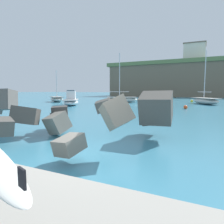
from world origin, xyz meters
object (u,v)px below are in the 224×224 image
object	(u,v)px
boat_near_centre	(57,99)
mooring_buoy_inner	(192,101)
station_building_east	(195,53)
boat_mid_right	(122,99)
boat_mid_centre	(71,101)
mooring_buoy_middle	(186,107)
boat_mid_left	(205,101)

from	to	relation	value
boat_near_centre	mooring_buoy_inner	size ratio (longest dim) A/B	12.80
boat_near_centre	station_building_east	distance (m)	52.27
mooring_buoy_inner	boat_mid_right	bearing A→B (deg)	-151.07
boat_mid_centre	station_building_east	bearing A→B (deg)	75.37
boat_mid_right	mooring_buoy_inner	xyz separation A→B (m)	(10.81, 5.98, -0.33)
boat_mid_right	mooring_buoy_middle	xyz separation A→B (m)	(10.89, -7.84, -0.33)
station_building_east	mooring_buoy_inner	bearing A→B (deg)	-87.51
boat_mid_left	mooring_buoy_middle	bearing A→B (deg)	-102.27
boat_mid_left	boat_mid_centre	size ratio (longest dim) A/B	1.47
boat_mid_right	mooring_buoy_inner	size ratio (longest dim) A/B	18.91
boat_near_centre	boat_mid_left	bearing A→B (deg)	10.35
boat_mid_centre	station_building_east	distance (m)	55.00
boat_mid_left	mooring_buoy_inner	world-z (taller)	boat_mid_left
boat_mid_right	mooring_buoy_inner	world-z (taller)	boat_mid_right
boat_mid_right	mooring_buoy_inner	bearing A→B (deg)	28.93
boat_mid_left	mooring_buoy_inner	distance (m)	4.87
boat_mid_centre	boat_mid_right	xyz separation A→B (m)	(4.23, 8.54, -0.10)
boat_mid_centre	mooring_buoy_inner	bearing A→B (deg)	43.99
mooring_buoy_inner	boat_mid_centre	bearing A→B (deg)	-136.01
boat_near_centre	boat_mid_centre	distance (m)	9.34
boat_mid_centre	boat_mid_right	world-z (taller)	boat_mid_right
mooring_buoy_middle	boat_near_centre	bearing A→B (deg)	167.59
boat_mid_centre	mooring_buoy_inner	distance (m)	20.91
mooring_buoy_inner	station_building_east	world-z (taller)	station_building_east
mooring_buoy_middle	mooring_buoy_inner	bearing A→B (deg)	90.34
boat_near_centre	boat_mid_left	distance (m)	25.01
boat_near_centre	boat_mid_centre	world-z (taller)	boat_near_centre
boat_mid_left	boat_mid_centre	bearing A→B (deg)	-149.41
boat_mid_centre	mooring_buoy_middle	bearing A→B (deg)	2.65
boat_mid_centre	mooring_buoy_middle	world-z (taller)	boat_mid_centre
boat_mid_left	station_building_east	distance (m)	43.81
boat_mid_centre	boat_mid_right	bearing A→B (deg)	63.67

